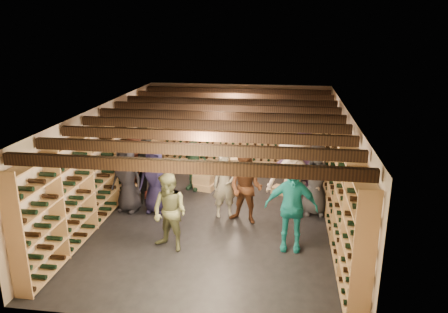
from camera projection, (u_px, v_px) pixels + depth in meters
name	position (u px, v px, depth m)	size (l,w,h in m)	color
ground	(219.00, 211.00, 10.15)	(8.00, 8.00, 0.00)	black
walls	(219.00, 162.00, 9.80)	(5.52, 8.02, 2.40)	#C5AF99
ceiling	(219.00, 109.00, 9.44)	(5.50, 8.00, 0.01)	beige
ceiling_joists	(219.00, 116.00, 9.48)	(5.40, 7.12, 0.18)	black
wine_rack_left	(110.00, 162.00, 10.18)	(0.32, 7.50, 2.15)	#AB7F53
wine_rack_right	(336.00, 173.00, 9.49)	(0.32, 7.50, 2.15)	#AB7F53
wine_rack_back	(238.00, 128.00, 13.46)	(4.70, 0.30, 2.15)	#AB7F53
crate_stack_left	(204.00, 177.00, 11.36)	(0.57, 0.45, 0.68)	tan
crate_stack_right	(239.00, 166.00, 12.48)	(0.57, 0.44, 0.51)	tan
crate_loose	(282.00, 190.00, 11.17)	(0.50, 0.33, 0.17)	tan
person_0	(127.00, 179.00, 9.97)	(0.77, 0.50, 1.58)	black
person_1	(148.00, 171.00, 10.39)	(0.59, 0.39, 1.63)	black
person_2	(170.00, 213.00, 8.26)	(0.74, 0.58, 1.53)	#5D603E
person_3	(293.00, 177.00, 9.67)	(1.21, 0.69, 1.87)	beige
person_4	(291.00, 208.00, 8.25)	(1.00, 0.42, 1.71)	teal
person_5	(136.00, 166.00, 10.78)	(1.50, 0.48, 1.62)	brown
person_6	(155.00, 180.00, 9.93)	(0.75, 0.49, 1.54)	#201C43
person_7	(225.00, 185.00, 9.70)	(0.54, 0.36, 1.49)	gray
person_8	(246.00, 188.00, 9.39)	(0.77, 0.60, 1.58)	#4B2816
person_10	(193.00, 162.00, 11.28)	(0.88, 0.37, 1.50)	#274B34
person_11	(303.00, 163.00, 10.87)	(1.57, 0.50, 1.69)	#7A548B
person_12	(316.00, 180.00, 9.80)	(0.80, 0.52, 1.63)	#37373D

